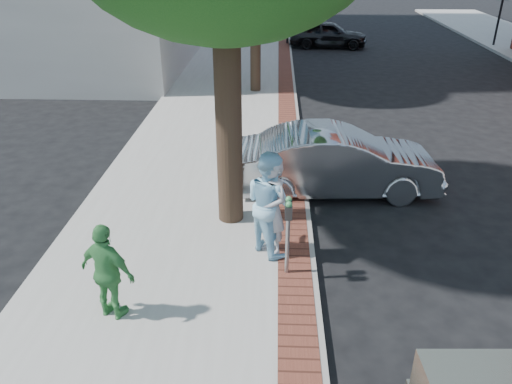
# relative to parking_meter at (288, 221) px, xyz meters

# --- Properties ---
(ground) EXTENTS (120.00, 120.00, 0.00)m
(ground) POSITION_rel_parking_meter_xyz_m (-0.55, 0.02, -1.21)
(ground) COLOR black
(ground) RESTS_ON ground
(sidewalk) EXTENTS (5.00, 60.00, 0.15)m
(sidewalk) POSITION_rel_parking_meter_xyz_m (-2.05, 8.02, -1.13)
(sidewalk) COLOR #9E9991
(sidewalk) RESTS_ON ground
(brick_strip) EXTENTS (0.60, 60.00, 0.01)m
(brick_strip) POSITION_rel_parking_meter_xyz_m (0.15, 8.02, -1.05)
(brick_strip) COLOR brown
(brick_strip) RESTS_ON sidewalk
(curb) EXTENTS (0.10, 60.00, 0.15)m
(curb) POSITION_rel_parking_meter_xyz_m (0.50, 8.02, -1.13)
(curb) COLOR gray
(curb) RESTS_ON ground
(office_base) EXTENTS (18.20, 22.20, 4.00)m
(office_base) POSITION_rel_parking_meter_xyz_m (-13.55, 22.02, 0.79)
(office_base) COLOR gray
(office_base) RESTS_ON ground
(signal_near) EXTENTS (0.70, 0.15, 3.80)m
(signal_near) POSITION_rel_parking_meter_xyz_m (0.35, 22.02, 1.05)
(signal_near) COLOR black
(signal_near) RESTS_ON ground
(signal_far) EXTENTS (0.70, 0.15, 3.80)m
(signal_far) POSITION_rel_parking_meter_xyz_m (11.95, 22.02, 1.05)
(signal_far) COLOR black
(signal_far) RESTS_ON ground
(parking_meter) EXTENTS (0.12, 0.32, 1.47)m
(parking_meter) POSITION_rel_parking_meter_xyz_m (0.00, 0.00, 0.00)
(parking_meter) COLOR gray
(parking_meter) RESTS_ON sidewalk
(person_gray) EXTENTS (0.78, 0.82, 1.89)m
(person_gray) POSITION_rel_parking_meter_xyz_m (-0.28, 0.65, -0.11)
(person_gray) COLOR #A1A0A5
(person_gray) RESTS_ON sidewalk
(person_officer) EXTENTS (1.19, 1.23, 2.00)m
(person_officer) POSITION_rel_parking_meter_xyz_m (-0.34, 0.75, -0.06)
(person_officer) COLOR #9CD5F1
(person_officer) RESTS_ON sidewalk
(person_green) EXTENTS (1.03, 0.73, 1.63)m
(person_green) POSITION_rel_parking_meter_xyz_m (-2.73, -1.23, -0.24)
(person_green) COLOR #419049
(person_green) RESTS_ON sidewalk
(sedan_silver) EXTENTS (4.84, 1.93, 1.57)m
(sedan_silver) POSITION_rel_parking_meter_xyz_m (1.22, 3.55, -0.42)
(sedan_silver) COLOR #A4A7AB
(sedan_silver) RESTS_ON ground
(bg_car) EXTENTS (4.39, 2.04, 1.45)m
(bg_car) POSITION_rel_parking_meter_xyz_m (2.61, 21.66, -0.48)
(bg_car) COLOR black
(bg_car) RESTS_ON ground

